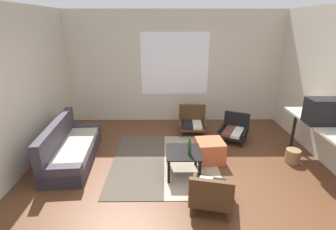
# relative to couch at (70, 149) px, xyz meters

# --- Properties ---
(ground_plane) EXTENTS (7.80, 7.80, 0.00)m
(ground_plane) POSITION_rel_couch_xyz_m (1.97, -0.91, -0.23)
(ground_plane) COLOR #56331E
(far_wall_with_window) EXTENTS (5.60, 0.13, 2.70)m
(far_wall_with_window) POSITION_rel_couch_xyz_m (1.97, 2.15, 1.12)
(far_wall_with_window) COLOR beige
(far_wall_with_window) RESTS_ON ground
(area_rug) EXTENTS (1.88, 2.23, 0.01)m
(area_rug) POSITION_rel_couch_xyz_m (1.72, -0.09, -0.22)
(area_rug) COLOR #4C4238
(area_rug) RESTS_ON ground
(couch) EXTENTS (0.82, 1.91, 0.74)m
(couch) POSITION_rel_couch_xyz_m (0.00, 0.00, 0.00)
(couch) COLOR #38333D
(couch) RESTS_ON ground
(coffee_table) EXTENTS (0.56, 0.62, 0.42)m
(coffee_table) POSITION_rel_couch_xyz_m (2.03, -0.48, 0.11)
(coffee_table) COLOR black
(coffee_table) RESTS_ON ground
(armchair_by_window) EXTENTS (0.64, 0.60, 0.61)m
(armchair_by_window) POSITION_rel_couch_xyz_m (2.35, 1.29, 0.04)
(armchair_by_window) COLOR #472D19
(armchair_by_window) RESTS_ON ground
(armchair_striped_foreground) EXTENTS (0.68, 0.73, 0.58)m
(armchair_striped_foreground) POSITION_rel_couch_xyz_m (2.35, -1.37, 0.03)
(armchair_striped_foreground) COLOR #472D19
(armchair_striped_foreground) RESTS_ON ground
(armchair_corner) EXTENTS (0.77, 0.82, 0.54)m
(armchair_corner) POSITION_rel_couch_xyz_m (3.22, 0.90, 0.00)
(armchair_corner) COLOR black
(armchair_corner) RESTS_ON ground
(ottoman_orange) EXTENTS (0.52, 0.52, 0.40)m
(ottoman_orange) POSITION_rel_couch_xyz_m (2.54, -0.04, -0.03)
(ottoman_orange) COLOR #BC5633
(ottoman_orange) RESTS_ON ground
(console_shelf) EXTENTS (0.46, 1.67, 0.84)m
(console_shelf) POSITION_rel_couch_xyz_m (4.30, -0.29, 0.53)
(console_shelf) COLOR beige
(console_shelf) RESTS_ON ground
(crt_television) EXTENTS (0.56, 0.33, 0.42)m
(crt_television) POSITION_rel_couch_xyz_m (4.29, -0.34, 0.82)
(crt_television) COLOR black
(crt_television) RESTS_ON console_shelf
(clay_vase) EXTENTS (0.22, 0.22, 0.32)m
(clay_vase) POSITION_rel_couch_xyz_m (4.30, 0.03, 0.73)
(clay_vase) COLOR #935B38
(clay_vase) RESTS_ON console_shelf
(glass_bottle) EXTENTS (0.06, 0.06, 0.29)m
(glass_bottle) POSITION_rel_couch_xyz_m (2.12, -0.57, 0.31)
(glass_bottle) COLOR #194723
(glass_bottle) RESTS_ON coffee_table
(wicker_basket) EXTENTS (0.26, 0.26, 0.25)m
(wicker_basket) POSITION_rel_couch_xyz_m (4.04, -0.12, -0.11)
(wicker_basket) COLOR olive
(wicker_basket) RESTS_ON ground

